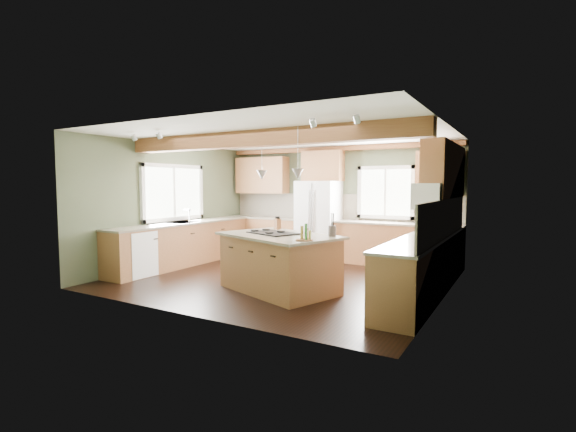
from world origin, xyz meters
The scene contains 37 objects.
floor centered at (0.00, 0.00, 0.00)m, with size 5.60×5.60×0.00m, color black.
ceiling centered at (0.00, 0.00, 2.60)m, with size 5.60×5.60×0.00m, color silver.
wall_back centered at (0.00, 2.50, 1.30)m, with size 5.60×5.60×0.00m, color #475039.
wall_left centered at (-2.80, 0.00, 1.30)m, with size 5.00×5.00×0.00m, color #475039.
wall_right centered at (2.80, 0.00, 1.30)m, with size 5.00×5.00×0.00m, color #475039.
ceiling_beam centered at (0.00, -0.80, 2.47)m, with size 5.55×0.26×0.26m, color brown.
soffit_trim centered at (0.00, 2.40, 2.54)m, with size 5.55×0.20×0.10m, color brown.
backsplash_back centered at (0.00, 2.48, 1.21)m, with size 5.58×0.03×0.58m, color brown.
backsplash_right centered at (2.78, 0.05, 1.21)m, with size 0.03×3.70×0.58m, color brown.
base_cab_back_left centered at (-1.79, 2.20, 0.44)m, with size 2.02×0.60×0.88m, color brown.
counter_back_left centered at (-1.79, 2.20, 0.90)m, with size 2.06×0.64×0.04m, color brown.
base_cab_back_right centered at (1.49, 2.20, 0.44)m, with size 2.62×0.60×0.88m, color brown.
counter_back_right centered at (1.49, 2.20, 0.90)m, with size 2.66×0.64×0.04m, color brown.
base_cab_left centered at (-2.50, 0.05, 0.44)m, with size 0.60×3.70×0.88m, color brown.
counter_left centered at (-2.50, 0.05, 0.90)m, with size 0.64×3.74×0.04m, color brown.
base_cab_right centered at (2.50, 0.05, 0.44)m, with size 0.60×3.70×0.88m, color brown.
counter_right centered at (2.50, 0.05, 0.90)m, with size 0.64×3.74×0.04m, color brown.
upper_cab_back_left centered at (-1.99, 2.33, 1.95)m, with size 1.40×0.35×0.90m, color brown.
upper_cab_over_fridge centered at (-0.30, 2.33, 2.15)m, with size 0.96×0.35×0.70m, color brown.
upper_cab_right centered at (2.62, 0.90, 1.95)m, with size 0.35×2.20×0.90m, color brown.
upper_cab_back_corner centered at (2.30, 2.33, 1.95)m, with size 0.90×0.35×0.90m, color brown.
window_left centered at (-2.78, 0.05, 1.55)m, with size 0.04×1.60×1.05m, color white.
window_back centered at (1.15, 2.48, 1.55)m, with size 1.10×0.04×1.00m, color white.
sink centered at (-2.50, 0.05, 0.91)m, with size 0.50×0.65×0.03m, color #262628.
faucet centered at (-2.32, 0.05, 1.05)m, with size 0.02×0.02×0.28m, color #B2B2B7.
dishwasher centered at (-2.49, -1.25, 0.43)m, with size 0.60×0.60×0.84m, color white.
oven centered at (2.49, -1.25, 0.43)m, with size 0.60×0.72×0.84m, color white.
microwave centered at (2.58, -0.05, 1.55)m, with size 0.40×0.70×0.38m, color white.
pendant_left centered at (-0.03, -0.65, 1.88)m, with size 0.18×0.18×0.16m, color #B2B2B7.
pendant_right centered at (0.83, -0.95, 1.88)m, with size 0.18×0.18×0.16m, color #B2B2B7.
refrigerator centered at (-0.30, 2.12, 0.90)m, with size 0.90×0.74×1.80m, color white.
island centered at (0.40, -0.80, 0.44)m, with size 1.81×1.11×0.88m, color brown.
island_top centered at (0.40, -0.80, 0.90)m, with size 1.93×1.23×0.04m, color brown.
cooktop centered at (0.26, -0.75, 0.93)m, with size 0.78×0.52×0.02m, color black.
knife_block centered at (-0.03, -0.13, 1.01)m, with size 0.11×0.08×0.19m, color brown.
utensil_crock centered at (1.24, -0.59, 1.00)m, with size 0.12×0.12×0.16m, color #3E3832.
bottle_tray centered at (1.08, -1.24, 1.04)m, with size 0.25×0.25×0.23m, color brown, non-canonical shape.
Camera 1 is at (3.85, -6.50, 1.72)m, focal length 26.00 mm.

